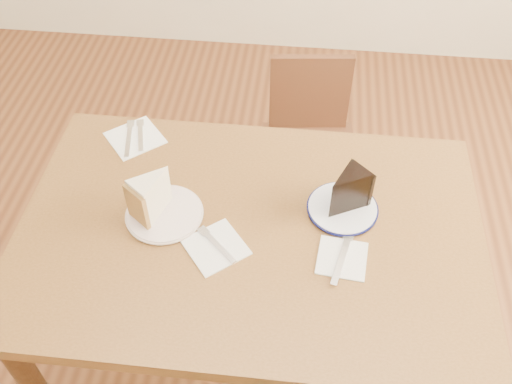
# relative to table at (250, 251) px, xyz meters

# --- Properties ---
(ground) EXTENTS (4.00, 4.00, 0.00)m
(ground) POSITION_rel_table_xyz_m (0.00, 0.00, -0.65)
(ground) COLOR #472513
(ground) RESTS_ON ground
(table) EXTENTS (1.20, 0.80, 0.75)m
(table) POSITION_rel_table_xyz_m (0.00, 0.00, 0.00)
(table) COLOR #4D3015
(table) RESTS_ON ground
(chair_far) EXTENTS (0.40, 0.40, 0.72)m
(chair_far) POSITION_rel_table_xyz_m (0.14, 0.72, -0.25)
(chair_far) COLOR #391D11
(chair_far) RESTS_ON ground
(plate_cream) EXTENTS (0.20, 0.20, 0.01)m
(plate_cream) POSITION_rel_table_xyz_m (-0.23, 0.02, 0.10)
(plate_cream) COLOR silver
(plate_cream) RESTS_ON table
(plate_navy) EXTENTS (0.18, 0.18, 0.01)m
(plate_navy) POSITION_rel_table_xyz_m (0.24, 0.09, 0.10)
(plate_navy) COLOR white
(plate_navy) RESTS_ON table
(carrot_cake) EXTENTS (0.12, 0.13, 0.11)m
(carrot_cake) POSITION_rel_table_xyz_m (-0.25, 0.03, 0.16)
(carrot_cake) COLOR beige
(carrot_cake) RESTS_ON plate_cream
(chocolate_cake) EXTENTS (0.13, 0.13, 0.10)m
(chocolate_cake) POSITION_rel_table_xyz_m (0.24, 0.09, 0.16)
(chocolate_cake) COLOR black
(chocolate_cake) RESTS_ON plate_navy
(napkin_cream) EXTENTS (0.19, 0.19, 0.00)m
(napkin_cream) POSITION_rel_table_xyz_m (-0.08, -0.07, 0.10)
(napkin_cream) COLOR white
(napkin_cream) RESTS_ON table
(napkin_navy) EXTENTS (0.13, 0.13, 0.00)m
(napkin_navy) POSITION_rel_table_xyz_m (0.24, -0.07, 0.10)
(napkin_navy) COLOR white
(napkin_navy) RESTS_ON table
(napkin_spare) EXTENTS (0.20, 0.20, 0.00)m
(napkin_spare) POSITION_rel_table_xyz_m (-0.38, 0.31, 0.10)
(napkin_spare) COLOR white
(napkin_spare) RESTS_ON table
(fork_cream) EXTENTS (0.11, 0.11, 0.00)m
(fork_cream) POSITION_rel_table_xyz_m (-0.07, -0.07, 0.10)
(fork_cream) COLOR silver
(fork_cream) RESTS_ON napkin_cream
(knife_navy) EXTENTS (0.06, 0.17, 0.00)m
(knife_navy) POSITION_rel_table_xyz_m (0.24, -0.07, 0.10)
(knife_navy) COLOR silver
(knife_navy) RESTS_ON napkin_navy
(fork_spare) EXTENTS (0.05, 0.14, 0.00)m
(fork_spare) POSITION_rel_table_xyz_m (-0.36, 0.31, 0.10)
(fork_spare) COLOR white
(fork_spare) RESTS_ON napkin_spare
(knife_spare) EXTENTS (0.04, 0.16, 0.00)m
(knife_spare) POSITION_rel_table_xyz_m (-0.40, 0.30, 0.10)
(knife_spare) COLOR silver
(knife_spare) RESTS_ON napkin_spare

